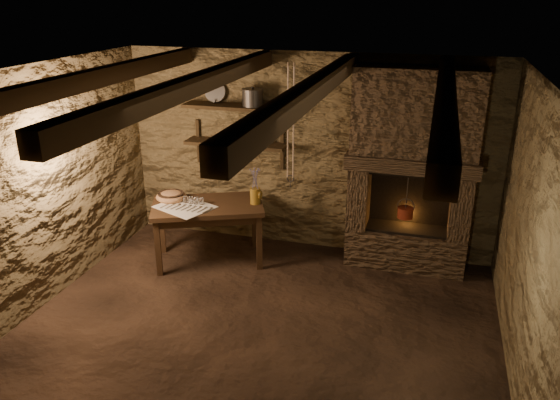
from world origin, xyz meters
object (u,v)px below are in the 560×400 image
(stoneware_jug, at_px, (255,189))
(red_pot, at_px, (405,212))
(work_table, at_px, (209,230))
(wooden_bowl, at_px, (171,197))
(iron_stockpot, at_px, (253,98))

(stoneware_jug, distance_m, red_pot, 1.73)
(work_table, distance_m, wooden_bowl, 0.60)
(red_pot, bearing_deg, work_table, -167.83)
(stoneware_jug, height_order, iron_stockpot, iron_stockpot)
(stoneware_jug, distance_m, wooden_bowl, 1.02)
(stoneware_jug, bearing_deg, work_table, -165.33)
(stoneware_jug, xyz_separation_m, red_pot, (1.69, 0.30, -0.21))
(stoneware_jug, relative_size, red_pot, 0.79)
(stoneware_jug, distance_m, iron_stockpot, 1.06)
(stoneware_jug, bearing_deg, wooden_bowl, -173.75)
(stoneware_jug, xyz_separation_m, iron_stockpot, (-0.16, 0.42, 0.95))
(wooden_bowl, bearing_deg, red_pot, 10.07)
(work_table, xyz_separation_m, wooden_bowl, (-0.46, 0.00, 0.38))
(wooden_bowl, distance_m, red_pot, 2.72)
(iron_stockpot, distance_m, red_pot, 2.19)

